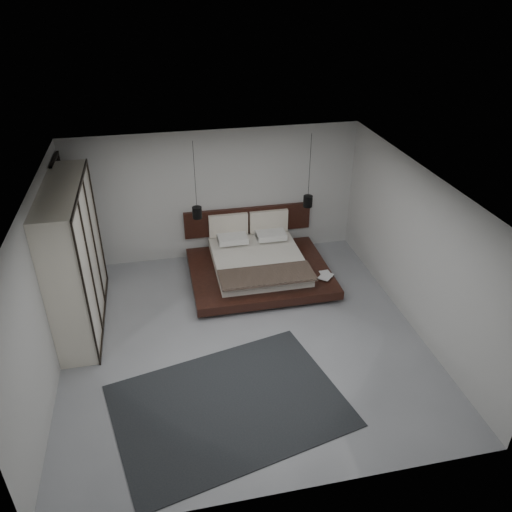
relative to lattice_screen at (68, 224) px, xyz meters
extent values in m
plane|color=#94969C|center=(2.95, -2.45, -1.30)|extent=(6.00, 6.00, 0.00)
plane|color=white|center=(2.95, -2.45, 1.50)|extent=(6.00, 6.00, 0.00)
plane|color=#B3B3B1|center=(2.95, 0.55, 0.10)|extent=(6.00, 0.00, 6.00)
plane|color=#B3B3B1|center=(2.95, -5.45, 0.10)|extent=(6.00, 0.00, 6.00)
plane|color=#B3B3B1|center=(-0.05, -2.45, 0.10)|extent=(0.00, 6.00, 6.00)
plane|color=#B3B3B1|center=(5.95, -2.45, 0.10)|extent=(0.00, 6.00, 6.00)
cube|color=black|center=(0.00, 0.00, 0.00)|extent=(0.05, 0.90, 2.60)
cube|color=black|center=(3.61, -0.70, -1.26)|extent=(2.18, 1.78, 0.08)
cube|color=black|center=(3.61, -0.70, -1.13)|extent=(2.78, 2.28, 0.18)
cube|color=beige|center=(3.61, -0.57, -0.93)|extent=(1.78, 1.98, 0.22)
cube|color=black|center=(3.61, -1.34, -0.80)|extent=(1.80, 0.69, 0.05)
cube|color=white|center=(3.20, 0.19, -0.76)|extent=(0.61, 0.40, 0.12)
cube|color=white|center=(4.03, 0.19, -0.76)|extent=(0.61, 0.40, 0.12)
cube|color=white|center=(3.20, 0.05, -0.70)|extent=(0.61, 0.40, 0.12)
cube|color=white|center=(4.03, 0.05, -0.70)|extent=(0.61, 0.40, 0.12)
cube|color=black|center=(3.61, 0.51, -0.52)|extent=(2.78, 0.08, 0.60)
cube|color=silver|center=(3.17, 0.42, -0.55)|extent=(0.84, 0.10, 0.50)
cube|color=silver|center=(4.06, 0.42, -0.55)|extent=(0.84, 0.10, 0.50)
imported|color=#99724C|center=(4.75, -1.20, -1.03)|extent=(0.22, 0.28, 0.03)
imported|color=#99724C|center=(4.73, -1.23, -1.01)|extent=(0.37, 0.37, 0.02)
cylinder|color=black|center=(2.47, -0.11, 0.83)|extent=(0.01, 0.01, 1.33)
cylinder|color=black|center=(2.47, -0.11, 0.05)|extent=(0.19, 0.19, 0.23)
cylinder|color=#FFE0B2|center=(2.47, -0.11, -0.05)|extent=(0.14, 0.14, 0.01)
cylinder|color=black|center=(4.75, -0.11, 0.85)|extent=(0.01, 0.01, 1.29)
cylinder|color=black|center=(4.75, -0.11, 0.09)|extent=(0.19, 0.19, 0.24)
cylinder|color=#FFE0B2|center=(4.75, -0.11, -0.01)|extent=(0.14, 0.14, 0.01)
cube|color=silver|center=(0.25, -1.35, -0.01)|extent=(0.59, 2.57, 2.57)
cube|color=black|center=(0.56, -1.35, 1.24)|extent=(0.03, 2.57, 0.06)
cube|color=black|center=(0.56, -1.35, -1.27)|extent=(0.03, 2.57, 0.06)
cube|color=black|center=(0.56, -2.64, -0.01)|extent=(0.03, 0.05, 2.57)
cube|color=black|center=(0.56, -1.78, -0.01)|extent=(0.03, 0.05, 2.57)
cube|color=black|center=(0.56, -0.92, -0.01)|extent=(0.03, 0.05, 2.57)
cube|color=black|center=(0.56, -0.06, -0.01)|extent=(0.03, 0.05, 2.57)
cube|color=black|center=(2.45, -3.94, -1.29)|extent=(3.67, 2.97, 0.01)
camera|label=1|loc=(1.77, -9.11, 4.25)|focal=35.00mm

